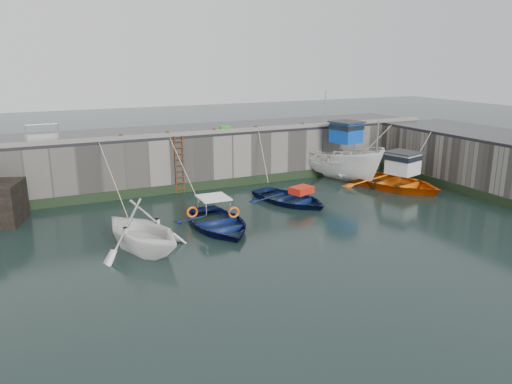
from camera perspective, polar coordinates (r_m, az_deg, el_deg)
name	(u,v)px	position (r m, az deg, el deg)	size (l,w,h in m)	color
ground	(301,246)	(20.25, 5.20, -6.13)	(120.00, 120.00, 0.00)	black
quay_back	(199,156)	(30.85, -6.57, 4.17)	(30.00, 5.00, 3.00)	slate
quay_right	(504,165)	(31.12, 26.49, 2.76)	(5.00, 15.00, 3.00)	slate
road_back	(198,130)	(30.59, -6.66, 7.07)	(30.00, 5.00, 0.16)	black
road_right	(508,137)	(30.86, 26.83, 5.62)	(5.00, 15.00, 0.16)	black
kerb_back	(211,132)	(28.37, -5.12, 6.85)	(30.00, 0.30, 0.20)	slate
algae_back	(214,184)	(28.78, -4.85, 0.86)	(30.00, 0.08, 0.50)	black
algae_right	(468,192)	(29.47, 23.11, 0.01)	(0.08, 15.00, 0.50)	black
ladder	(179,165)	(27.82, -8.74, 3.08)	(0.51, 0.08, 3.20)	#3F1E0F
boat_near_white	(143,250)	(20.21, -12.82, -6.51)	(3.84, 4.44, 2.34)	white
boat_near_white_rope	(118,214)	(24.98, -15.45, -2.47)	(0.04, 5.86, 3.10)	tan
boat_near_blue	(218,228)	(22.28, -4.38, -4.10)	(3.41, 4.78, 0.99)	#0A1543
boat_near_blue_rope	(187,202)	(26.35, -7.91, -1.14)	(0.04, 4.79, 3.10)	tan
boat_near_navy	(290,202)	(26.08, 3.86, -1.20)	(3.28, 4.60, 0.95)	#0B1747
boat_near_navy_rope	(261,187)	(29.02, 0.56, 0.53)	(0.04, 3.21, 3.10)	tan
boat_far_white	(338,161)	(31.36, 9.34, 3.55)	(4.20, 7.39, 5.69)	white
boat_far_orange	(393,181)	(29.98, 15.41, 1.25)	(5.88, 7.06, 4.26)	orange
fish_crate	(225,128)	(29.43, -3.54, 7.27)	(0.58, 0.38, 0.29)	green
railing	(42,138)	(27.75, -23.24, 5.71)	(1.60, 1.05, 1.00)	#A5A8AD
bollard_a	(121,137)	(27.16, -15.19, 6.10)	(0.18, 0.18, 0.28)	#3F1E0F
bollard_b	(168,134)	(27.70, -10.08, 6.56)	(0.18, 0.18, 0.28)	#3F1E0F
bollard_c	(214,131)	(28.52, -4.82, 6.98)	(0.18, 0.18, 0.28)	#3F1E0F
bollard_d	(256,128)	(29.52, -0.05, 7.32)	(0.18, 0.18, 0.28)	#3F1E0F
bollard_e	(303,125)	(31.01, 5.35, 7.63)	(0.18, 0.18, 0.28)	#3F1E0F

